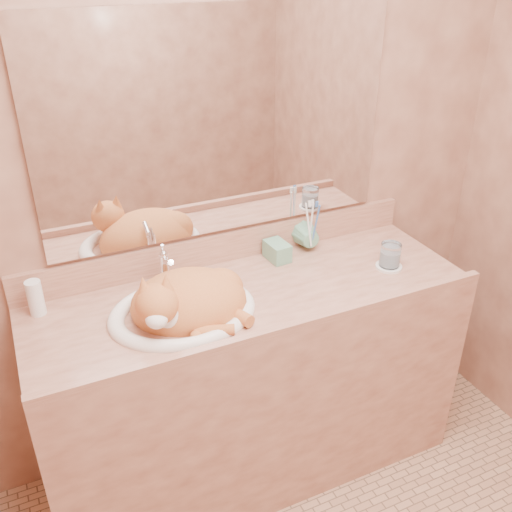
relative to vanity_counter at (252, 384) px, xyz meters
name	(u,v)px	position (x,y,z in m)	size (l,w,h in m)	color
wall_back	(220,163)	(0.00, 0.28, 0.82)	(2.40, 0.02, 2.50)	brown
vanity_counter	(252,384)	(0.00, 0.00, 0.00)	(1.60, 0.55, 0.85)	brown
mirror	(221,126)	(0.00, 0.26, 0.97)	(1.30, 0.02, 0.80)	white
sink_basin	(182,295)	(-0.27, -0.02, 0.50)	(0.49, 0.41, 0.15)	white
faucet	(165,268)	(-0.27, 0.17, 0.50)	(0.04, 0.11, 0.16)	white
cat	(186,300)	(-0.26, -0.03, 0.49)	(0.40, 0.33, 0.22)	#B45B29
soap_dispenser	(285,247)	(0.20, 0.13, 0.51)	(0.07, 0.08, 0.16)	#66A482
toothbrush_cup	(312,242)	(0.34, 0.17, 0.48)	(0.12, 0.12, 0.11)	#66A482
toothbrushes	(313,223)	(0.34, 0.17, 0.56)	(0.04, 0.04, 0.24)	white
saucer	(389,266)	(0.55, -0.06, 0.43)	(0.10, 0.10, 0.01)	white
water_glass	(390,255)	(0.55, -0.06, 0.48)	(0.08, 0.08, 0.09)	white
lotion_bottle	(35,298)	(-0.71, 0.19, 0.49)	(0.05, 0.05, 0.13)	white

